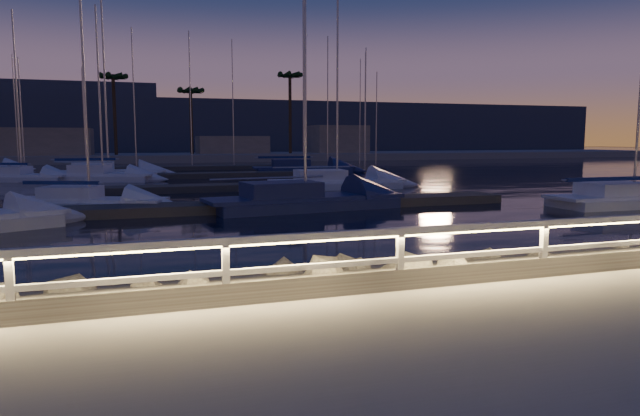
# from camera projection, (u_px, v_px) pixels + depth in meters

# --- Properties ---
(ground) EXTENTS (400.00, 400.00, 0.00)m
(ground) POSITION_uv_depth(u_px,v_px,m) (498.00, 279.00, 10.50)
(ground) COLOR gray
(ground) RESTS_ON ground
(harbor_water) EXTENTS (400.00, 440.00, 0.60)m
(harbor_water) POSITION_uv_depth(u_px,v_px,m) (226.00, 189.00, 40.01)
(harbor_water) COLOR black
(harbor_water) RESTS_ON ground
(guard_rail) EXTENTS (44.11, 0.12, 1.06)m
(guard_rail) POSITION_uv_depth(u_px,v_px,m) (496.00, 238.00, 10.38)
(guard_rail) COLOR silver
(guard_rail) RESTS_ON ground
(riprap) EXTENTS (37.83, 2.73, 1.28)m
(riprap) POSITION_uv_depth(u_px,v_px,m) (289.00, 286.00, 11.13)
(riprap) COLOR slate
(riprap) RESTS_ON ground
(floating_docks) EXTENTS (22.00, 36.00, 0.40)m
(floating_docks) POSITION_uv_depth(u_px,v_px,m) (223.00, 180.00, 41.15)
(floating_docks) COLOR #554F46
(floating_docks) RESTS_ON ground
(far_shore) EXTENTS (160.00, 14.00, 5.20)m
(far_shore) POSITION_uv_depth(u_px,v_px,m) (176.00, 155.00, 80.14)
(far_shore) COLOR gray
(far_shore) RESTS_ON ground
(palm_left) EXTENTS (3.00, 3.00, 11.20)m
(palm_left) POSITION_uv_depth(u_px,v_px,m) (113.00, 80.00, 74.54)
(palm_left) COLOR #443320
(palm_left) RESTS_ON ground
(palm_center) EXTENTS (3.00, 3.00, 9.70)m
(palm_center) POSITION_uv_depth(u_px,v_px,m) (191.00, 93.00, 78.79)
(palm_center) COLOR #443320
(palm_center) RESTS_ON ground
(palm_right) EXTENTS (3.00, 3.00, 12.20)m
(palm_right) POSITION_uv_depth(u_px,v_px,m) (290.00, 79.00, 81.97)
(palm_right) COLOR #443320
(palm_right) RESTS_ON ground
(distant_hills) EXTENTS (230.00, 37.50, 18.00)m
(distant_hills) POSITION_uv_depth(u_px,v_px,m) (55.00, 129.00, 128.84)
(distant_hills) COLOR #333A4F
(distant_hills) RESTS_ON ground
(sailboat_c) EXTENTS (9.26, 3.76, 15.29)m
(sailboat_c) POSITION_uv_depth(u_px,v_px,m) (300.00, 199.00, 25.54)
(sailboat_c) COLOR navy
(sailboat_c) RESTS_ON ground
(sailboat_d) EXTENTS (8.65, 2.81, 14.49)m
(sailboat_d) POSITION_uv_depth(u_px,v_px,m) (629.00, 197.00, 26.83)
(sailboat_d) COLOR silver
(sailboat_d) RESTS_ON ground
(sailboat_e) EXTENTS (7.75, 4.48, 12.83)m
(sailboat_e) POSITION_uv_depth(u_px,v_px,m) (100.00, 175.00, 42.24)
(sailboat_e) COLOR silver
(sailboat_e) RESTS_ON ground
(sailboat_f) EXTENTS (6.90, 4.26, 11.43)m
(sailboat_f) POSITION_uv_depth(u_px,v_px,m) (86.00, 201.00, 25.44)
(sailboat_f) COLOR silver
(sailboat_f) RESTS_ON ground
(sailboat_g) EXTENTS (8.72, 3.19, 14.50)m
(sailboat_g) POSITION_uv_depth(u_px,v_px,m) (333.00, 182.00, 36.06)
(sailboat_g) COLOR silver
(sailboat_g) RESTS_ON ground
(sailboat_j) EXTENTS (7.48, 4.79, 12.44)m
(sailboat_j) POSITION_uv_depth(u_px,v_px,m) (20.00, 176.00, 42.07)
(sailboat_j) COLOR silver
(sailboat_j) RESTS_ON ground
(sailboat_k) EXTENTS (9.43, 3.87, 15.55)m
(sailboat_k) POSITION_uv_depth(u_px,v_px,m) (301.00, 168.00, 51.68)
(sailboat_k) COLOR navy
(sailboat_k) RESTS_ON ground
(sailboat_n) EXTENTS (8.81, 2.98, 14.83)m
(sailboat_n) POSITION_uv_depth(u_px,v_px,m) (105.00, 172.00, 45.82)
(sailboat_n) COLOR silver
(sailboat_n) RESTS_ON ground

